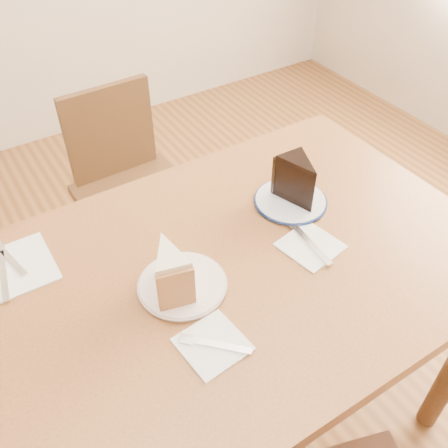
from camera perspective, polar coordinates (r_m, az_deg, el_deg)
ground at (r=1.76m, az=0.87°, el=-21.39°), size 4.00×4.00×0.00m
table at (r=1.21m, az=1.20°, el=-7.58°), size 1.20×0.80×0.75m
chair_far at (r=1.88m, az=-10.58°, el=4.19°), size 0.40×0.40×0.79m
plate_cream at (r=1.08m, az=-4.77°, el=-6.94°), size 0.18×0.18×0.01m
plate_navy at (r=1.29m, az=7.61°, el=2.62°), size 0.18×0.18×0.01m
carrot_cake at (r=1.04m, az=-6.26°, el=-5.24°), size 0.10×0.12×0.10m
chocolate_cake at (r=1.25m, az=8.66°, el=4.55°), size 0.08×0.11×0.11m
napkin_cream at (r=0.99m, az=-1.32°, el=-13.58°), size 0.13×0.13×0.00m
napkin_navy at (r=1.18m, az=9.84°, el=-2.45°), size 0.15×0.15×0.00m
napkin_spare at (r=1.21m, az=-22.92°, el=-4.71°), size 0.17×0.17×0.00m
fork_cream at (r=0.99m, az=-0.86°, el=-13.64°), size 0.11×0.11×0.00m
knife_navy at (r=1.19m, az=9.64°, el=-1.98°), size 0.03×0.17×0.00m
fork_spare at (r=1.23m, az=-23.24°, el=-3.68°), size 0.04×0.14×0.00m
knife_spare at (r=1.20m, az=-23.89°, el=-5.39°), size 0.04×0.16×0.00m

